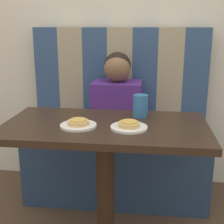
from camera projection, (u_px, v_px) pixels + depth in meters
name	position (u px, v px, depth m)	size (l,w,h in m)	color
wall_back	(122.00, 16.00, 2.31)	(7.00, 0.05, 2.60)	beige
booth_seat	(117.00, 165.00, 2.30)	(1.28, 0.50, 0.48)	navy
booth_backrest	(120.00, 78.00, 2.34)	(1.28, 0.09, 0.74)	navy
dining_table	(105.00, 144.00, 1.64)	(1.05, 0.57, 0.74)	black
person	(117.00, 97.00, 2.17)	(0.34, 0.26, 0.58)	#4C237A
plate_left	(78.00, 125.00, 1.56)	(0.18, 0.18, 0.01)	white
plate_right	(129.00, 127.00, 1.53)	(0.18, 0.18, 0.01)	white
pizza_left	(78.00, 122.00, 1.56)	(0.11, 0.11, 0.03)	tan
pizza_right	(129.00, 124.00, 1.53)	(0.11, 0.11, 0.03)	tan
drinking_cup	(140.00, 106.00, 1.72)	(0.08, 0.08, 0.12)	#2D669E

